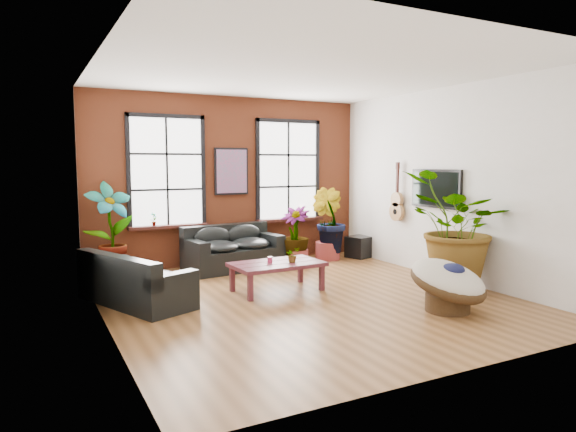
# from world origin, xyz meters

# --- Properties ---
(room) EXTENTS (6.04, 6.54, 3.54)m
(room) POSITION_xyz_m (0.00, 0.15, 1.75)
(room) COLOR brown
(room) RESTS_ON ground
(sofa_back) EXTENTS (2.01, 1.17, 0.88)m
(sofa_back) POSITION_xyz_m (-0.22, 2.63, 0.40)
(sofa_back) COLOR black
(sofa_back) RESTS_ON ground
(sofa_left) EXTENTS (1.52, 2.15, 0.78)m
(sofa_left) POSITION_xyz_m (-2.48, 0.88, 0.35)
(sofa_left) COLOR black
(sofa_left) RESTS_ON ground
(coffee_table) EXTENTS (1.54, 0.93, 0.58)m
(coffee_table) POSITION_xyz_m (-0.20, 0.61, 0.43)
(coffee_table) COLOR #491A24
(coffee_table) RESTS_ON ground
(papasan_chair) EXTENTS (1.39, 1.39, 0.82)m
(papasan_chair) POSITION_xyz_m (1.47, -1.57, 0.42)
(papasan_chair) COLOR #3B2815
(papasan_chair) RESTS_ON ground
(poster) EXTENTS (0.74, 0.06, 0.98)m
(poster) POSITION_xyz_m (0.00, 3.18, 1.95)
(poster) COLOR black
(poster) RESTS_ON room
(tv_wall_unit) EXTENTS (0.13, 1.86, 1.20)m
(tv_wall_unit) POSITION_xyz_m (2.93, 0.60, 1.54)
(tv_wall_unit) COLOR black
(tv_wall_unit) RESTS_ON room
(media_box) EXTENTS (0.69, 0.62, 0.48)m
(media_box) POSITION_xyz_m (2.82, 2.50, 0.24)
(media_box) COLOR black
(media_box) RESTS_ON ground
(pot_back_left) EXTENTS (0.72, 0.72, 0.41)m
(pot_back_left) POSITION_xyz_m (-2.50, 2.83, 0.21)
(pot_back_left) COLOR maroon
(pot_back_left) RESTS_ON ground
(pot_back_right) EXTENTS (0.58, 0.58, 0.39)m
(pot_back_right) POSITION_xyz_m (2.03, 2.61, 0.19)
(pot_back_right) COLOR maroon
(pot_back_right) RESTS_ON ground
(pot_right_wall) EXTENTS (0.65, 0.65, 0.41)m
(pot_right_wall) POSITION_xyz_m (2.45, -0.78, 0.20)
(pot_right_wall) COLOR maroon
(pot_right_wall) RESTS_ON ground
(pot_mid) EXTENTS (0.56, 0.56, 0.35)m
(pot_mid) POSITION_xyz_m (1.06, 2.26, 0.17)
(pot_mid) COLOR maroon
(pot_mid) RESTS_ON ground
(floor_plant_back_left) EXTENTS (1.00, 0.81, 1.65)m
(floor_plant_back_left) POSITION_xyz_m (-2.51, 2.80, 0.97)
(floor_plant_back_left) COLOR #276E1D
(floor_plant_back_left) RESTS_ON ground
(floor_plant_back_right) EXTENTS (0.88, 0.97, 1.43)m
(floor_plant_back_right) POSITION_xyz_m (2.05, 2.64, 0.87)
(floor_plant_back_right) COLOR #276E1D
(floor_plant_back_right) RESTS_ON ground
(floor_plant_right_wall) EXTENTS (1.96, 1.79, 1.85)m
(floor_plant_right_wall) POSITION_xyz_m (2.43, -0.76, 1.08)
(floor_plant_right_wall) COLOR #276E1D
(floor_plant_right_wall) RESTS_ON ground
(floor_plant_mid) EXTENTS (0.85, 0.85, 1.08)m
(floor_plant_mid) POSITION_xyz_m (1.03, 2.29, 0.68)
(floor_plant_mid) COLOR #276E1D
(floor_plant_mid) RESTS_ON ground
(table_plant) EXTENTS (0.26, 0.24, 0.25)m
(table_plant) POSITION_xyz_m (0.04, 0.51, 0.61)
(table_plant) COLOR #276E1D
(table_plant) RESTS_ON coffee_table
(sill_plant_left) EXTENTS (0.17, 0.17, 0.27)m
(sill_plant_left) POSITION_xyz_m (-1.65, 3.13, 1.04)
(sill_plant_left) COLOR #276E1D
(sill_plant_left) RESTS_ON room
(sill_plant_right) EXTENTS (0.19, 0.19, 0.27)m
(sill_plant_right) POSITION_xyz_m (1.70, 3.13, 1.04)
(sill_plant_right) COLOR #276E1D
(sill_plant_right) RESTS_ON room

